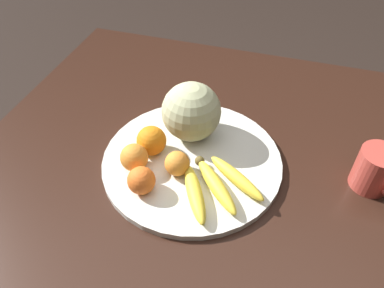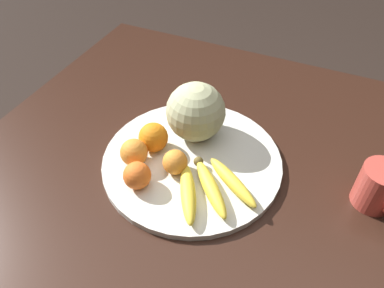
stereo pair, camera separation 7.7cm
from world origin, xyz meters
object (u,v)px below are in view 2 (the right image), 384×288
banana_bunch (209,187)px  orange_front_right (153,137)px  orange_back_left (134,152)px  kitchen_table (194,203)px  fruit_bowl (192,161)px  orange_mid_center (137,175)px  melon (196,112)px  ceramic_mug (379,187)px  orange_front_left (176,161)px

banana_bunch → orange_front_right: orange_front_right is taller
orange_back_left → kitchen_table: bearing=95.5°
fruit_bowl → orange_back_left: (0.07, -0.12, 0.04)m
banana_bunch → orange_mid_center: size_ratio=3.33×
melon → ceramic_mug: bearing=86.2°
orange_front_left → orange_front_right: (-0.04, -0.08, 0.01)m
kitchen_table → orange_front_left: bearing=-93.5°
kitchen_table → orange_front_right: 0.20m
fruit_bowl → orange_mid_center: size_ratio=6.91×
orange_back_left → banana_bunch: bearing=86.4°
melon → banana_bunch: size_ratio=0.71×
kitchen_table → orange_mid_center: bearing=-55.9°
banana_bunch → orange_front_right: 0.19m
fruit_bowl → kitchen_table: bearing=30.1°
banana_bunch → orange_back_left: orange_back_left is taller
orange_front_left → orange_back_left: size_ratio=0.89×
orange_back_left → ceramic_mug: size_ratio=0.56×
orange_front_right → orange_back_left: orange_front_right is taller
fruit_bowl → orange_front_left: bearing=-22.2°
orange_front_right → ceramic_mug: 0.52m
melon → orange_front_left: size_ratio=2.53×
melon → ceramic_mug: size_ratio=1.27×
banana_bunch → orange_front_left: bearing=-149.6°
banana_bunch → orange_back_left: bearing=-135.9°
fruit_bowl → orange_front_right: (0.00, -0.10, 0.04)m
orange_front_left → orange_back_left: 0.10m
kitchen_table → melon: melon is taller
kitchen_table → fruit_bowl: bearing=-149.9°
ceramic_mug → orange_front_right: bearing=-83.3°
kitchen_table → orange_back_left: (0.01, -0.15, 0.13)m
fruit_bowl → melon: 0.12m
melon → orange_front_left: 0.14m
banana_bunch → orange_mid_center: orange_mid_center is taller
orange_mid_center → orange_front_left: bearing=142.7°
kitchen_table → orange_front_right: size_ratio=16.95×
kitchen_table → fruit_bowl: size_ratio=2.83×
fruit_bowl → melon: size_ratio=2.93×
fruit_bowl → orange_back_left: bearing=-61.2°
kitchen_table → orange_mid_center: size_ratio=19.58×
orange_front_left → orange_back_left: bearing=-80.1°
ceramic_mug → orange_front_left: bearing=-76.5°
fruit_bowl → banana_bunch: (0.08, 0.08, 0.02)m
orange_front_right → ceramic_mug: ceramic_mug is taller
kitchen_table → orange_mid_center: (0.07, -0.11, 0.13)m
fruit_bowl → orange_back_left: 0.14m
orange_mid_center → ceramic_mug: size_ratio=0.54×
kitchen_table → banana_bunch: size_ratio=5.88×
orange_back_left → melon: bearing=148.7°
kitchen_table → ceramic_mug: ceramic_mug is taller
orange_back_left → orange_mid_center: bearing=35.9°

